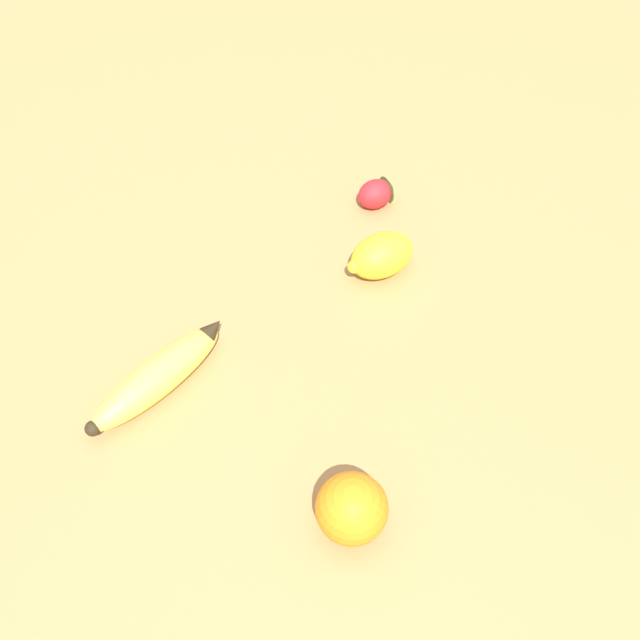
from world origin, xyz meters
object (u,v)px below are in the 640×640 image
Objects in this scene: strawberry at (378,193)px; orange at (352,508)px; banana at (158,376)px; lemon at (381,256)px.

orange is at bearing -125.17° from strawberry.
banana reaches higher than strawberry.
orange is 0.32m from lemon.
strawberry is at bearing 1.73° from banana.
orange reaches higher than strawberry.
orange is 1.13× the size of strawberry.
banana is 0.38m from strawberry.
orange is at bearing -78.55° from lemon.
banana is 0.30m from lemon.
strawberry is 0.11m from lemon.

